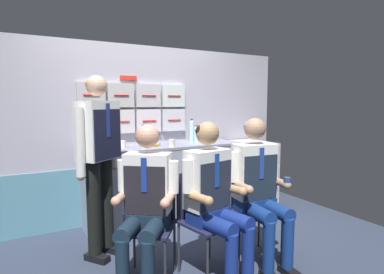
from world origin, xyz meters
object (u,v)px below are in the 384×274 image
crew_member_left (145,198)px  crew_member_standing (99,151)px  folding_chair_right (201,210)px  crew_member_near_trolley (259,183)px  snack_banana (155,145)px  service_trolley (253,172)px  folding_chair_near_trolley (249,200)px  paper_cup_tan (123,144)px  water_bottle_clear (95,140)px  folding_chair_left (151,213)px  crew_member_right (214,193)px

crew_member_left → crew_member_standing: 0.75m
crew_member_left → folding_chair_right: (0.50, -0.00, -0.18)m
crew_member_near_trolley → snack_banana: crew_member_near_trolley is taller
service_trolley → crew_member_left: crew_member_left is taller
folding_chair_near_trolley → paper_cup_tan: paper_cup_tan is taller
folding_chair_right → paper_cup_tan: (-0.29, 1.29, 0.45)m
folding_chair_near_trolley → paper_cup_tan: 1.57m
snack_banana → water_bottle_clear: bearing=174.1°
water_bottle_clear → paper_cup_tan: bearing=8.4°
folding_chair_left → snack_banana: bearing=66.1°
folding_chair_left → crew_member_near_trolley: (0.94, -0.25, 0.20)m
folding_chair_right → water_bottle_clear: 1.48m
folding_chair_left → paper_cup_tan: paper_cup_tan is taller
folding_chair_right → crew_member_near_trolley: 0.58m
service_trolley → paper_cup_tan: (-1.80, 0.15, 0.49)m
crew_member_standing → folding_chair_right: bearing=-43.1°
folding_chair_right → paper_cup_tan: bearing=102.7°
water_bottle_clear → crew_member_standing: bearing=-98.4°
crew_member_standing → water_bottle_clear: 0.59m
crew_member_right → folding_chair_near_trolley: bearing=20.3°
folding_chair_left → water_bottle_clear: 1.24m
crew_member_left → water_bottle_clear: crew_member_left is taller
crew_member_left → service_trolley: bearing=29.5°
paper_cup_tan → snack_banana: 0.37m
crew_member_left → folding_chair_near_trolley: size_ratio=1.49×
folding_chair_left → folding_chair_near_trolley: 0.96m
folding_chair_near_trolley → crew_member_left: bearing=-178.2°
crew_member_standing → paper_cup_tan: size_ratio=22.28×
crew_member_standing → folding_chair_left: bearing=-60.7°
crew_member_near_trolley → crew_member_right: bearing=-176.1°
folding_chair_left → crew_member_standing: 0.77m
crew_member_standing → snack_banana: bearing=34.1°
water_bottle_clear → paper_cup_tan: 0.34m
folding_chair_near_trolley → snack_banana: 1.31m
crew_member_left → crew_member_near_trolley: bearing=-6.8°
folding_chair_near_trolley → water_bottle_clear: 1.76m
service_trolley → folding_chair_left: service_trolley is taller
crew_member_left → crew_member_right: 0.56m
folding_chair_near_trolley → water_bottle_clear: water_bottle_clear is taller
crew_member_right → folding_chair_right: bearing=101.6°
folding_chair_near_trolley → snack_banana: snack_banana is taller
folding_chair_right → water_bottle_clear: water_bottle_clear is taller
folding_chair_near_trolley → water_bottle_clear: bearing=134.0°
crew_member_standing → water_bottle_clear: size_ratio=7.18×
service_trolley → snack_banana: size_ratio=5.29×
crew_member_left → folding_chair_near_trolley: crew_member_left is taller
crew_member_left → paper_cup_tan: 1.33m
crew_member_left → folding_chair_near_trolley: 1.07m
folding_chair_right → crew_member_right: crew_member_right is taller
paper_cup_tan → snack_banana: bearing=-18.8°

